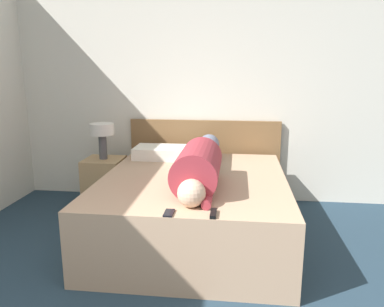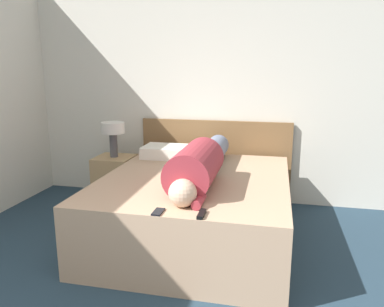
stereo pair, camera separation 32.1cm
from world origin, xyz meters
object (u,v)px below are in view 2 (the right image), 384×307
Objects in this scene: nightstand at (115,181)px; table_lamp at (113,131)px; bed at (195,207)px; tv_remote at (202,214)px; person_lying at (201,163)px; pillow_near_headboard at (172,152)px; cell_phone at (158,212)px.

nightstand is 0.58m from table_lamp.
bed reaches higher than nightstand.
tv_remote reaches higher than bed.
bed is 1.09× the size of person_lying.
table_lamp is at bearing 130.69° from tv_remote.
bed is at bearing 104.73° from tv_remote.
bed is 1.27m from nightstand.
table_lamp is (-1.09, 0.65, 0.57)m from bed.
nightstand is 0.78m from pillow_near_headboard.
person_lying is 0.92m from pillow_near_headboard.
bed is 4.89× the size of table_lamp.
nightstand is 2.06m from tv_remote.
bed is at bearing 85.79° from cell_phone.
person_lying is 0.82m from tv_remote.
pillow_near_headboard reaches higher than bed.
table_lamp is 0.22× the size of person_lying.
nightstand is 0.32× the size of person_lying.
person_lying is (1.16, -0.75, 0.46)m from nightstand.
cell_phone is at bearing -77.73° from pillow_near_headboard.
cell_phone is at bearing -94.21° from bed.
bed is 14.95× the size of cell_phone.
person_lying is 11.87× the size of tv_remote.
pillow_near_headboard is (-0.41, 0.68, 0.36)m from bed.
bed is 3.40× the size of nightstand.
tv_remote is at bearing -78.21° from person_lying.
nightstand is 3.81× the size of tv_remote.
table_lamp is at bearing -90.00° from nightstand.
pillow_near_headboard is (-0.48, 0.78, -0.09)m from person_lying.
person_lying is (1.16, -0.75, -0.12)m from table_lamp.
bed is at bearing -30.79° from table_lamp.
table_lamp is (0.00, -0.00, 0.58)m from nightstand.
table_lamp is 1.39m from person_lying.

